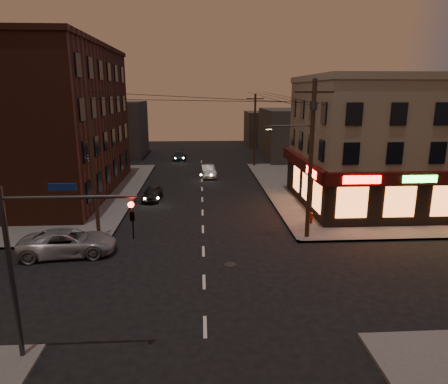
{
  "coord_description": "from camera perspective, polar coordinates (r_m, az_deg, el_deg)",
  "views": [
    {
      "loc": [
        -0.07,
        -18.53,
        9.36
      ],
      "look_at": [
        1.36,
        5.94,
        3.2
      ],
      "focal_mm": 32.0,
      "sensor_mm": 36.0,
      "label": 1
    }
  ],
  "objects": [
    {
      "name": "utility_pole_main",
      "position": [
        25.51,
        12.1,
        5.68
      ],
      "size": [
        4.2,
        0.44,
        10.0
      ],
      "color": "#382619",
      "rests_on": "sidewalk_ne"
    },
    {
      "name": "utility_pole_far",
      "position": [
        51.21,
        4.42,
        8.79
      ],
      "size": [
        0.26,
        0.26,
        9.0
      ],
      "primitive_type": "cylinder",
      "color": "#382619",
      "rests_on": "sidewalk_ne"
    },
    {
      "name": "fire_hydrant",
      "position": [
        29.47,
        12.32,
        -3.54
      ],
      "size": [
        0.37,
        0.37,
        0.81
      ],
      "rotation": [
        0.0,
        0.0,
        -0.36
      ],
      "color": "maroon",
      "rests_on": "sidewalk_ne"
    },
    {
      "name": "sedan_mid",
      "position": [
        45.18,
        -2.31,
        3.02
      ],
      "size": [
        1.9,
        4.25,
        1.36
      ],
      "primitive_type": "imported",
      "rotation": [
        0.0,
        0.0,
        0.12
      ],
      "color": "gray",
      "rests_on": "ground"
    },
    {
      "name": "suv_cross",
      "position": [
        25.37,
        -21.35,
        -6.73
      ],
      "size": [
        5.69,
        3.06,
        1.52
      ],
      "primitive_type": "imported",
      "rotation": [
        0.0,
        0.0,
        1.67
      ],
      "color": "#93949B",
      "rests_on": "ground"
    },
    {
      "name": "ground",
      "position": [
        20.76,
        -2.87,
        -12.71
      ],
      "size": [
        120.0,
        120.0,
        0.0
      ],
      "primitive_type": "plane",
      "color": "black",
      "rests_on": "ground"
    },
    {
      "name": "utility_pole_west",
      "position": [
        26.35,
        -18.12,
        3.1
      ],
      "size": [
        0.24,
        0.24,
        9.0
      ],
      "primitive_type": "cylinder",
      "color": "#382619",
      "rests_on": "sidewalk_nw"
    },
    {
      "name": "bg_building_ne_b",
      "position": [
        71.84,
        6.41,
        8.95
      ],
      "size": [
        8.0,
        8.0,
        6.0
      ],
      "primitive_type": "cube",
      "color": "#3F3D3A",
      "rests_on": "ground"
    },
    {
      "name": "sidewalk_ne",
      "position": [
        42.68,
        21.79,
        0.52
      ],
      "size": [
        24.0,
        28.0,
        0.15
      ],
      "primitive_type": "cube",
      "color": "#514F4C",
      "rests_on": "ground"
    },
    {
      "name": "brick_apartment",
      "position": [
        40.3,
        -24.65,
        8.99
      ],
      "size": [
        12.0,
        20.0,
        13.0
      ],
      "primitive_type": "cube",
      "color": "#482217",
      "rests_on": "sidewalk_nw"
    },
    {
      "name": "pizza_building",
      "position": [
        35.97,
        23.25,
        6.57
      ],
      "size": [
        15.85,
        12.85,
        10.5
      ],
      "color": "gray",
      "rests_on": "sidewalk_ne"
    },
    {
      "name": "bg_building_ne_a",
      "position": [
        58.55,
        10.68,
        8.13
      ],
      "size": [
        10.0,
        12.0,
        7.0
      ],
      "primitive_type": "cube",
      "color": "#3F3D3A",
      "rests_on": "ground"
    },
    {
      "name": "sedan_far",
      "position": [
        56.76,
        -6.35,
        5.18
      ],
      "size": [
        1.87,
        4.4,
        1.26
      ],
      "primitive_type": "imported",
      "rotation": [
        0.0,
        0.0,
        -0.02
      ],
      "color": "#192433",
      "rests_on": "ground"
    },
    {
      "name": "bg_building_nw",
      "position": [
        62.13,
        -15.53,
        8.66
      ],
      "size": [
        9.0,
        10.0,
        8.0
      ],
      "primitive_type": "cube",
      "color": "#3F3D3A",
      "rests_on": "ground"
    },
    {
      "name": "sidewalk_nw",
      "position": [
        42.62,
        -28.13,
        -0.17
      ],
      "size": [
        24.0,
        28.0,
        0.15
      ],
      "primitive_type": "cube",
      "color": "#514F4C",
      "rests_on": "ground"
    },
    {
      "name": "sedan_near",
      "position": [
        35.94,
        -10.21,
        -0.19
      ],
      "size": [
        1.72,
        3.76,
        1.25
      ],
      "primitive_type": "imported",
      "rotation": [
        0.0,
        0.0,
        -0.07
      ],
      "color": "black",
      "rests_on": "ground"
    },
    {
      "name": "traffic_signal",
      "position": [
        14.98,
        -24.86,
        -7.6
      ],
      "size": [
        4.49,
        0.32,
        6.47
      ],
      "color": "#333538",
      "rests_on": "ground"
    }
  ]
}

